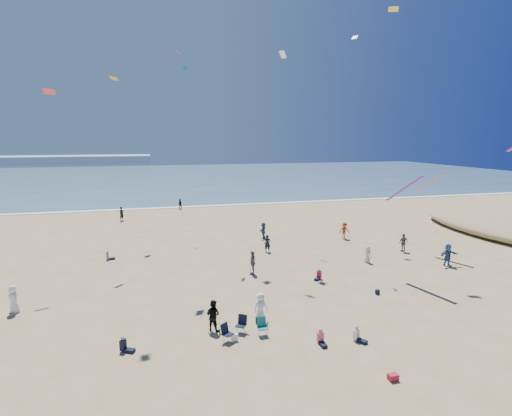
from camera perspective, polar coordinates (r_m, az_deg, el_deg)
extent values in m
plane|color=tan|center=(21.54, 0.28, -20.17)|extent=(220.00, 220.00, 0.00)
cube|color=#476B84|center=(113.61, -12.26, 4.31)|extent=(220.00, 100.00, 0.06)
cube|color=white|center=(64.09, -10.20, 0.14)|extent=(220.00, 1.20, 0.08)
cube|color=#7A8EA8|center=(196.13, -31.23, 5.86)|extent=(110.00, 20.00, 3.20)
ellipsoid|color=tan|center=(53.91, 31.83, -2.40)|extent=(10.00, 22.00, 2.20)
imported|color=silver|center=(36.56, 15.66, -6.40)|extent=(0.66, 0.83, 1.48)
imported|color=white|center=(24.54, 0.65, -13.95)|extent=(0.94, 0.71, 1.73)
imported|color=white|center=(29.77, -31.33, -11.02)|extent=(0.97, 1.04, 1.78)
imported|color=black|center=(38.40, 1.66, -5.10)|extent=(0.63, 0.44, 1.66)
imported|color=slate|center=(41.00, 20.32, -4.66)|extent=(1.09, 0.56, 1.79)
imported|color=#2E487F|center=(43.60, 1.05, -3.20)|extent=(1.28, 1.65, 1.74)
imported|color=black|center=(55.49, -18.64, -0.80)|extent=(0.79, 0.81, 1.88)
imported|color=black|center=(62.48, -10.83, 0.56)|extent=(0.87, 0.75, 1.56)
imported|color=slate|center=(32.25, -0.48, -7.80)|extent=(0.76, 1.22, 1.94)
imported|color=red|center=(44.41, 12.51, -3.16)|extent=(1.21, 0.76, 1.80)
imported|color=black|center=(23.56, -6.16, -14.98)|extent=(1.11, 1.08, 1.80)
imported|color=#315088|center=(38.03, 25.73, -6.05)|extent=(1.80, 0.61, 1.92)
cube|color=white|center=(22.67, -3.08, -17.97)|extent=(0.35, 0.20, 0.40)
cube|color=black|center=(24.44, 0.35, -15.80)|extent=(0.30, 0.22, 0.38)
cube|color=red|center=(20.55, 18.99, -21.88)|extent=(0.45, 0.30, 0.30)
cube|color=black|center=(29.80, 16.96, -11.41)|extent=(0.28, 0.18, 0.34)
cube|color=orange|center=(38.62, -19.63, 17.04)|extent=(0.79, 0.87, 0.35)
cube|color=#4C2398|center=(48.00, 13.93, 22.58)|extent=(0.80, 0.80, 0.44)
cube|color=#0998DA|center=(51.57, -10.08, 19.07)|extent=(0.63, 0.54, 0.42)
cube|color=yellow|center=(40.68, 19.04, 25.27)|extent=(0.90, 0.61, 0.37)
cube|color=purple|center=(38.61, -5.23, 18.71)|extent=(0.53, 0.84, 0.41)
cube|color=red|center=(35.20, -27.46, 14.53)|extent=(0.91, 0.69, 0.47)
cube|color=white|center=(38.75, 3.86, 21.03)|extent=(0.67, 0.73, 0.60)
cube|color=#CA5026|center=(33.57, -11.00, 21.01)|extent=(0.69, 0.86, 0.39)
cube|color=#6A238C|center=(32.55, 20.37, 2.56)|extent=(0.35, 3.14, 2.21)
cube|color=#FF5F1A|center=(40.92, 23.81, 3.47)|extent=(0.35, 2.64, 1.87)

